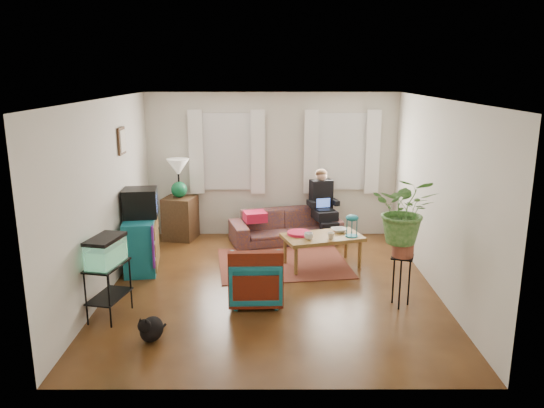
{
  "coord_description": "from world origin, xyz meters",
  "views": [
    {
      "loc": [
        -0.01,
        -6.97,
        2.94
      ],
      "look_at": [
        0.0,
        0.4,
        1.1
      ],
      "focal_mm": 35.0,
      "sensor_mm": 36.0,
      "label": 1
    }
  ],
  "objects_px": {
    "armchair": "(256,277)",
    "side_table": "(180,218)",
    "coffee_table": "(322,251)",
    "sofa": "(286,221)",
    "aquarium_stand": "(109,291)",
    "plant_stand": "(401,281)",
    "dresser": "(141,244)"
  },
  "relations": [
    {
      "from": "coffee_table",
      "to": "sofa",
      "type": "bearing_deg",
      "value": 96.24
    },
    {
      "from": "sofa",
      "to": "dresser",
      "type": "distance_m",
      "value": 2.62
    },
    {
      "from": "sofa",
      "to": "dresser",
      "type": "xyz_separation_m",
      "value": [
        -2.23,
        -1.36,
        0.03
      ]
    },
    {
      "from": "coffee_table",
      "to": "plant_stand",
      "type": "xyz_separation_m",
      "value": [
        0.87,
        -1.45,
        0.09
      ]
    },
    {
      "from": "coffee_table",
      "to": "plant_stand",
      "type": "height_order",
      "value": "plant_stand"
    },
    {
      "from": "sofa",
      "to": "dresser",
      "type": "bearing_deg",
      "value": -164.21
    },
    {
      "from": "aquarium_stand",
      "to": "side_table",
      "type": "bearing_deg",
      "value": 95.91
    },
    {
      "from": "sofa",
      "to": "dresser",
      "type": "height_order",
      "value": "dresser"
    },
    {
      "from": "side_table",
      "to": "armchair",
      "type": "height_order",
      "value": "side_table"
    },
    {
      "from": "sofa",
      "to": "coffee_table",
      "type": "distance_m",
      "value": 1.35
    },
    {
      "from": "armchair",
      "to": "plant_stand",
      "type": "bearing_deg",
      "value": 173.68
    },
    {
      "from": "armchair",
      "to": "side_table",
      "type": "bearing_deg",
      "value": -64.07
    },
    {
      "from": "side_table",
      "to": "plant_stand",
      "type": "bearing_deg",
      "value": -40.93
    },
    {
      "from": "side_table",
      "to": "aquarium_stand",
      "type": "relative_size",
      "value": 1.13
    },
    {
      "from": "coffee_table",
      "to": "aquarium_stand",
      "type": "bearing_deg",
      "value": -164.91
    },
    {
      "from": "dresser",
      "to": "aquarium_stand",
      "type": "relative_size",
      "value": 1.33
    },
    {
      "from": "sofa",
      "to": "coffee_table",
      "type": "xyz_separation_m",
      "value": [
        0.53,
        -1.24,
        -0.13
      ]
    },
    {
      "from": "aquarium_stand",
      "to": "armchair",
      "type": "relative_size",
      "value": 0.99
    },
    {
      "from": "side_table",
      "to": "armchair",
      "type": "distance_m",
      "value": 3.07
    },
    {
      "from": "sofa",
      "to": "aquarium_stand",
      "type": "xyz_separation_m",
      "value": [
        -2.24,
        -2.99,
        -0.04
      ]
    },
    {
      "from": "sofa",
      "to": "plant_stand",
      "type": "distance_m",
      "value": 3.03
    },
    {
      "from": "sofa",
      "to": "aquarium_stand",
      "type": "distance_m",
      "value": 3.74
    },
    {
      "from": "sofa",
      "to": "armchair",
      "type": "height_order",
      "value": "sofa"
    },
    {
      "from": "dresser",
      "to": "plant_stand",
      "type": "distance_m",
      "value": 3.87
    },
    {
      "from": "dresser",
      "to": "coffee_table",
      "type": "relative_size",
      "value": 0.75
    },
    {
      "from": "aquarium_stand",
      "to": "coffee_table",
      "type": "distance_m",
      "value": 3.29
    },
    {
      "from": "dresser",
      "to": "aquarium_stand",
      "type": "xyz_separation_m",
      "value": [
        -0.01,
        -1.63,
        -0.07
      ]
    },
    {
      "from": "armchair",
      "to": "coffee_table",
      "type": "distance_m",
      "value": 1.65
    },
    {
      "from": "sofa",
      "to": "side_table",
      "type": "relative_size",
      "value": 2.51
    },
    {
      "from": "side_table",
      "to": "dresser",
      "type": "relative_size",
      "value": 0.85
    },
    {
      "from": "side_table",
      "to": "dresser",
      "type": "height_order",
      "value": "dresser"
    },
    {
      "from": "sofa",
      "to": "armchair",
      "type": "xyz_separation_m",
      "value": [
        -0.46,
        -2.54,
        -0.03
      ]
    }
  ]
}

